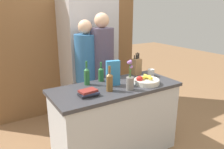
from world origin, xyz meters
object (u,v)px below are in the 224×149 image
Objects in this scene: cereal_box at (113,73)px; book_stack at (88,93)px; coffee_mug at (151,73)px; refrigerator at (88,58)px; bottle_vinegar at (87,76)px; person_at_sink at (87,72)px; fruit_bowl at (146,81)px; person_in_blue at (102,67)px; bottle_oil at (110,81)px; knife_block at (137,66)px; flower_vase at (130,80)px; bottle_wine at (101,74)px.

cereal_box reaches higher than book_stack.
coffee_mug reaches higher than book_stack.
cereal_box is (-0.24, -1.16, 0.07)m from refrigerator.
person_at_sink reaches higher than bottle_vinegar.
fruit_bowl is 1.06× the size of bottle_vinegar.
person_in_blue is at bearing 106.94° from fruit_bowl.
refrigerator is 1.19m from coffee_mug.
bottle_oil is at bearing -133.35° from cereal_box.
fruit_bowl is 0.41m from knife_block.
cereal_box is at bearing 108.46° from flower_vase.
bottle_vinegar is (-0.12, 0.32, 0.00)m from bottle_oil.
coffee_mug is at bearing 39.09° from fruit_bowl.
cereal_box is 0.56m from person_in_blue.
knife_block is 1.02× the size of cereal_box.
fruit_bowl is at bearing -140.91° from coffee_mug.
bottle_vinegar is (0.14, 0.32, 0.08)m from book_stack.
coffee_mug is (0.11, -0.16, -0.07)m from knife_block.
fruit_bowl is 1.02× the size of cereal_box.
flower_vase is 1.22× the size of bottle_oil.
fruit_bowl is 1.00× the size of knife_block.
bottle_wine is at bearing 165.40° from coffee_mug.
fruit_bowl is 0.71m from bottle_vinegar.
fruit_bowl is at bearing -29.30° from bottle_vinegar.
book_stack is at bearing -178.74° from bottle_oil.
book_stack is at bearing -113.18° from bottle_vinegar.
fruit_bowl is (0.13, -1.33, -0.04)m from refrigerator.
coffee_mug is at bearing 10.28° from book_stack.
bottle_oil reaches higher than coffee_mug.
bottle_wine is 0.15× the size of person_at_sink.
refrigerator is 1.19m from cereal_box.
person_at_sink reaches higher than fruit_bowl.
flower_vase is 0.61m from coffee_mug.
person_in_blue is (-0.21, 0.70, 0.04)m from fruit_bowl.
coffee_mug is at bearing -38.58° from person_in_blue.
refrigerator is 1.41m from flower_vase.
flower_vase is 0.46m from bottle_wine.
coffee_mug is at bearing -71.25° from refrigerator.
person_in_blue is (0.55, 0.68, 0.04)m from book_stack.
flower_vase reaches higher than bottle_oil.
refrigerator is 6.37× the size of knife_block.
bottle_vinegar is at bearing -178.16° from knife_block.
bottle_vinegar reaches higher than fruit_bowl.
refrigerator is 9.42× the size of book_stack.
coffee_mug is 0.40× the size of bottle_vinegar.
refrigerator reaches higher than book_stack.
refrigerator reaches higher than flower_vase.
bottle_vinegar is at bearing 150.70° from fruit_bowl.
person_in_blue is at bearing -97.73° from refrigerator.
cereal_box is 1.23× the size of bottle_wine.
knife_block is at bearing 28.21° from bottle_oil.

